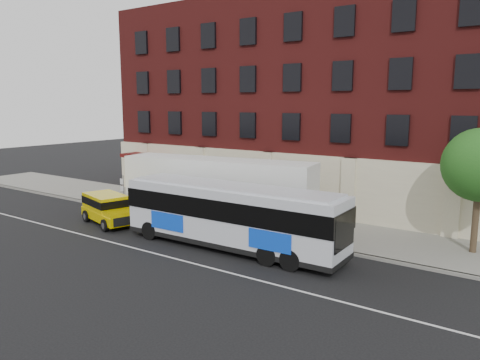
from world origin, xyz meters
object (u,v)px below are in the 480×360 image
Objects in this scene: yellow_suv at (108,207)px; shipping_container at (217,192)px; sign_pole at (123,190)px; city_bus at (231,214)px.

yellow_suv is 0.39× the size of shipping_container.
sign_pole is 0.20× the size of shipping_container.
city_bus is at bearing -44.21° from shipping_container.
sign_pole is 0.20× the size of city_bus.
yellow_suv is at bearing -55.73° from sign_pole.
city_bus reaches higher than yellow_suv.
city_bus is 2.51× the size of yellow_suv.
shipping_container is at bearing 5.42° from sign_pole.
sign_pole is 7.92m from shipping_container.
sign_pole is at bearing 166.30° from city_bus.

